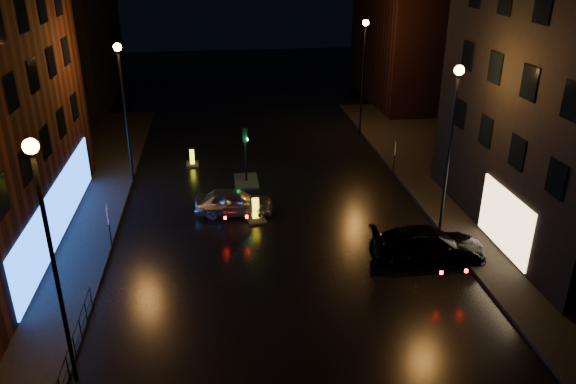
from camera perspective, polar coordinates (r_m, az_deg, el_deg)
name	(u,v)px	position (r m, az deg, el deg)	size (l,w,h in m)	color
ground	(300,323)	(21.87, 1.27, -13.18)	(120.00, 120.00, 0.00)	black
pavement_right	(536,210)	(32.97, 23.85, -1.67)	(12.00, 44.00, 0.15)	black
building_far_left	(57,22)	(54.24, -22.40, 15.71)	(8.00, 16.00, 14.00)	black
building_far_right	(415,32)	(52.80, 12.76, 15.58)	(8.00, 14.00, 12.00)	black
street_lamp_lnear	(47,230)	(17.77, -23.26, -3.61)	(0.44, 0.44, 8.37)	black
street_lamp_lfar	(123,95)	(32.54, -16.40, 9.43)	(0.44, 0.44, 8.37)	black
street_lamp_rnear	(452,128)	(26.60, 16.33, 6.30)	(0.44, 0.44, 8.37)	black
street_lamp_rfar	(364,60)	(41.31, 7.69, 13.11)	(0.44, 0.44, 8.37)	black
traffic_signal	(246,174)	(33.73, -4.28, 1.79)	(1.40, 2.40, 3.45)	black
guard_railing	(73,342)	(21.13, -20.96, -14.06)	(0.05, 6.04, 1.00)	black
silver_hatchback	(234,202)	(29.76, -5.50, -1.00)	(1.64, 4.09, 1.39)	#9DA1A4
dark_sedan	(429,245)	(26.15, 14.08, -5.24)	(2.12, 5.23, 1.52)	black
bollard_near	(256,215)	(29.23, -3.30, -2.34)	(1.12, 1.50, 1.20)	black
bollard_far	(192,162)	(36.93, -9.68, 3.05)	(0.82, 1.21, 1.04)	black
road_sign_left	(108,218)	(26.79, -17.81, -2.58)	(0.15, 0.57, 2.33)	black
road_sign_right	(395,151)	(34.84, 10.81, 4.08)	(0.21, 0.50, 2.13)	black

